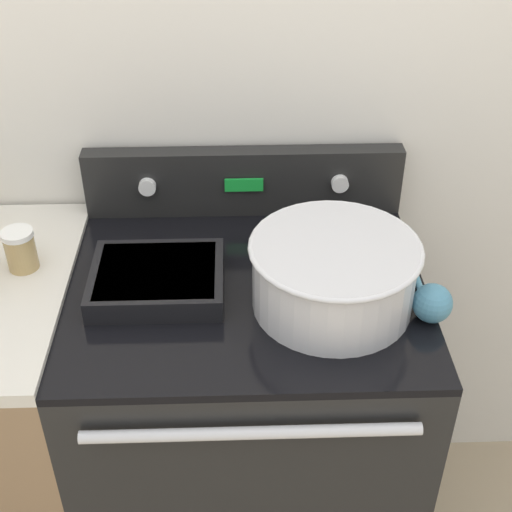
{
  "coord_description": "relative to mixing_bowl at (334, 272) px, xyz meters",
  "views": [
    {
      "loc": [
        -0.02,
        -0.87,
        1.85
      ],
      "look_at": [
        0.02,
        0.33,
        0.99
      ],
      "focal_mm": 50.0,
      "sensor_mm": 36.0,
      "label": 1
    }
  ],
  "objects": [
    {
      "name": "casserole_dish",
      "position": [
        -0.35,
        0.06,
        -0.05
      ],
      "size": [
        0.27,
        0.22,
        0.05
      ],
      "color": "black",
      "rests_on": "stove_range"
    },
    {
      "name": "mixing_bowl",
      "position": [
        0.0,
        0.0,
        0.0
      ],
      "size": [
        0.34,
        0.34,
        0.15
      ],
      "color": "silver",
      "rests_on": "stove_range"
    },
    {
      "name": "ladle",
      "position": [
        0.19,
        -0.04,
        -0.05
      ],
      "size": [
        0.08,
        0.31,
        0.08
      ],
      "color": "teal",
      "rests_on": "stove_range"
    },
    {
      "name": "control_panel",
      "position": [
        -0.17,
        0.36,
        -0.0
      ],
      "size": [
        0.75,
        0.07,
        0.16
      ],
      "color": "black",
      "rests_on": "stove_range"
    },
    {
      "name": "kitchen_wall",
      "position": [
        -0.17,
        0.42,
        0.24
      ],
      "size": [
        8.0,
        0.05,
        2.5
      ],
      "color": "silver",
      "rests_on": "ground_plane"
    },
    {
      "name": "spice_jar_white_cap",
      "position": [
        -0.64,
        0.13,
        -0.02
      ],
      "size": [
        0.07,
        0.07,
        0.09
      ],
      "color": "tan",
      "rests_on": "side_counter"
    },
    {
      "name": "stove_range",
      "position": [
        -0.17,
        0.07,
        -0.55
      ],
      "size": [
        0.75,
        0.66,
        0.93
      ],
      "color": "black",
      "rests_on": "ground_plane"
    }
  ]
}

